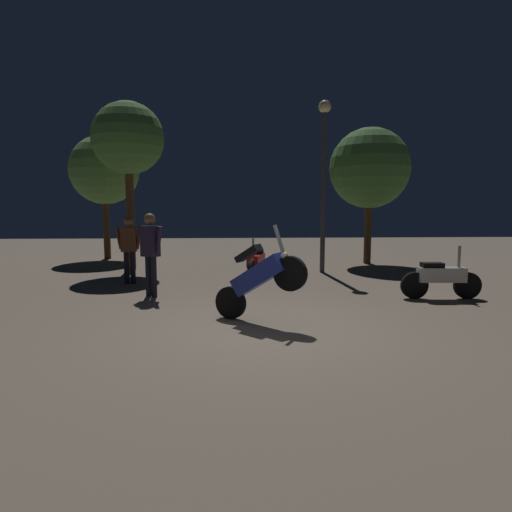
% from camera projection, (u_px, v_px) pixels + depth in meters
% --- Properties ---
extents(ground_plane, '(40.00, 40.00, 0.00)m').
position_uv_depth(ground_plane, '(263.00, 328.00, 6.98)').
color(ground_plane, '#756656').
extents(motorcycle_blue_foreground, '(1.48, 0.94, 1.63)m').
position_uv_depth(motorcycle_blue_foreground, '(259.00, 278.00, 7.23)').
color(motorcycle_blue_foreground, black).
rests_on(motorcycle_blue_foreground, ground_plane).
extents(motorcycle_red_parked_left, '(0.54, 1.63, 1.11)m').
position_uv_depth(motorcycle_red_parked_left, '(256.00, 263.00, 11.63)').
color(motorcycle_red_parked_left, black).
rests_on(motorcycle_red_parked_left, ground_plane).
extents(motorcycle_white_parked_right, '(1.66, 0.36, 1.11)m').
position_uv_depth(motorcycle_white_parked_right, '(441.00, 278.00, 9.16)').
color(motorcycle_white_parked_right, black).
rests_on(motorcycle_white_parked_right, ground_plane).
extents(person_rider_beside, '(0.66, 0.24, 1.66)m').
position_uv_depth(person_rider_beside, '(129.00, 244.00, 10.88)').
color(person_rider_beside, black).
rests_on(person_rider_beside, ground_plane).
extents(person_bystander_far, '(0.61, 0.44, 1.77)m').
position_uv_depth(person_bystander_far, '(150.00, 247.00, 9.32)').
color(person_bystander_far, black).
rests_on(person_bystander_far, ground_plane).
extents(streetlamp_near, '(0.36, 0.36, 4.88)m').
position_uv_depth(streetlamp_near, '(324.00, 164.00, 12.56)').
color(streetlamp_near, '#38383D').
rests_on(streetlamp_near, ground_plane).
extents(tree_left_bg, '(2.65, 2.65, 4.50)m').
position_uv_depth(tree_left_bg, '(370.00, 169.00, 14.60)').
color(tree_left_bg, '#4C331E').
rests_on(tree_left_bg, ground_plane).
extents(tree_center_bg, '(2.48, 2.48, 4.47)m').
position_uv_depth(tree_center_bg, '(104.00, 170.00, 15.94)').
color(tree_center_bg, '#4C331E').
rests_on(tree_center_bg, ground_plane).
extents(tree_right_bg, '(2.12, 2.12, 4.98)m').
position_uv_depth(tree_right_bg, '(128.00, 140.00, 13.00)').
color(tree_right_bg, '#4C331E').
rests_on(tree_right_bg, ground_plane).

